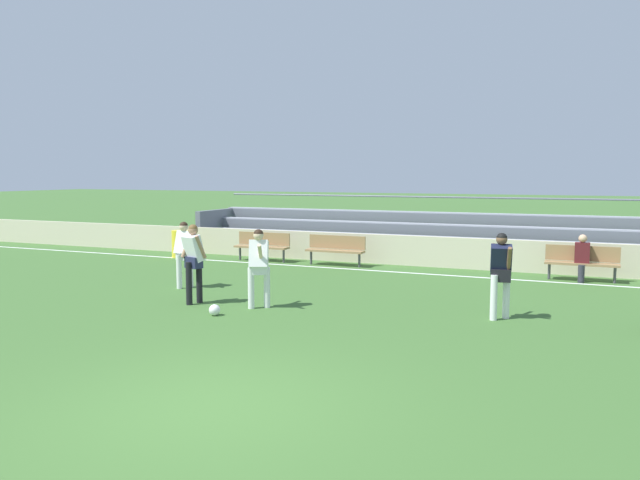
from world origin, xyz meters
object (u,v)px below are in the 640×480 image
trash_bin (180,244)px  player_white_challenging (194,257)px  player_white_wide_right (259,262)px  player_dark_wide_left (501,268)px  spectator_seated (582,254)px  soccer_ball (215,310)px  bench_centre_sideline (336,248)px  player_white_overlapping (184,249)px  bleacher_stand (535,237)px  bench_far_left (263,244)px  bench_near_bin (582,260)px

trash_bin → player_white_challenging: player_white_challenging is taller
player_white_wide_right → player_dark_wide_left: bearing=11.3°
spectator_seated → player_white_wide_right: size_ratio=0.74×
player_white_challenging → soccer_ball: player_white_challenging is taller
bench_centre_sideline → player_white_challenging: bearing=-95.9°
trash_bin → player_white_wide_right: size_ratio=0.55×
player_white_wide_right → player_dark_wide_left: 4.77m
player_white_challenging → player_white_overlapping: player_white_challenging is taller
bleacher_stand → soccer_ball: 11.40m
player_dark_wide_left → player_white_overlapping: size_ratio=1.03×
bench_far_left → soccer_ball: size_ratio=8.18×
bleacher_stand → soccer_ball: (-5.07, -10.19, -0.69)m
bleacher_stand → trash_bin: size_ratio=26.06×
bleacher_stand → bench_far_left: 8.48m
bleacher_stand → spectator_seated: bleacher_stand is taller
bleacher_stand → bench_far_left: bearing=-159.2°
bench_centre_sideline → player_white_overlapping: size_ratio=1.12×
bench_near_bin → soccer_ball: (-6.49, -7.18, -0.44)m
spectator_seated → player_white_overlapping: (-8.80, -4.79, 0.25)m
bench_far_left → trash_bin: bearing=-173.8°
trash_bin → player_white_overlapping: size_ratio=0.55×
soccer_ball → bench_near_bin: bearing=47.9°
trash_bin → spectator_seated: (12.25, 0.20, 0.26)m
spectator_seated → player_white_overlapping: 10.02m
bench_far_left → soccer_ball: bearing=-68.4°
soccer_ball → spectator_seated: bearing=47.4°
player_white_wide_right → bench_centre_sideline: bearing=97.4°
player_white_wide_right → soccer_ball: 1.36m
trash_bin → player_white_overlapping: (3.46, -4.59, 0.50)m
bleacher_stand → player_dark_wide_left: bearing=-89.5°
bench_centre_sideline → player_white_wide_right: size_ratio=1.10×
bench_far_left → spectator_seated: (9.33, -0.12, 0.16)m
bench_far_left → player_white_wide_right: player_white_wide_right is taller
bench_centre_sideline → player_dark_wide_left: bearing=-43.9°
bleacher_stand → player_white_overlapping: bearing=-133.0°
bench_far_left → player_dark_wide_left: (7.99, -5.29, 0.43)m
trash_bin → player_white_challenging: size_ratio=0.53×
bench_centre_sideline → bench_far_left: 2.50m
bleacher_stand → bench_near_bin: (1.41, -3.01, -0.25)m
bench_near_bin → player_dark_wide_left: size_ratio=1.09×
trash_bin → player_white_wide_right: player_white_wide_right is taller
player_white_overlapping → soccer_ball: size_ratio=7.31×
bench_centre_sideline → spectator_seated: spectator_seated is taller
bench_centre_sideline → player_white_wide_right: (0.81, -6.22, 0.42)m
spectator_seated → bench_centre_sideline: bearing=179.0°
player_white_challenging → bench_centre_sideline: bearing=84.1°
bench_near_bin → soccer_ball: 9.69m
trash_bin → spectator_seated: bearing=0.9°
bench_centre_sideline → player_white_overlapping: player_white_overlapping is taller
player_white_overlapping → player_white_challenging: bearing=-48.8°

